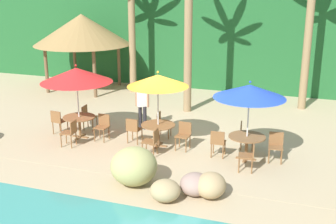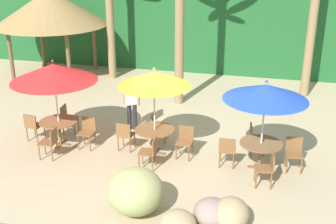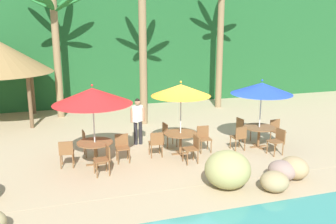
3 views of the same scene
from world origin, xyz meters
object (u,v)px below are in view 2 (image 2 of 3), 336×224
Objects in this scene: chair_red_inland at (67,117)px; dining_table_orange at (155,133)px; chair_blue_left at (227,150)px; waiter_in_white at (132,100)px; umbrella_blue at (266,92)px; chair_red_left at (33,125)px; dining_table_red at (59,125)px; chair_red_right at (50,141)px; chair_orange_inland at (157,124)px; chair_orange_right at (151,151)px; chair_red_seaward at (88,130)px; palapa_hut at (50,7)px; umbrella_red at (54,72)px; chair_blue_inland at (254,137)px; chair_blue_seaward at (294,151)px; chair_blue_right at (268,167)px; chair_orange_left at (125,134)px; umbrella_orange at (154,79)px; dining_table_blue at (261,147)px; chair_orange_seaward at (185,139)px.

chair_red_inland reaches higher than dining_table_orange.
chair_blue_left is 0.51× the size of waiter_in_white.
chair_red_left is at bearing 179.52° from umbrella_blue.
dining_table_red is at bearing -138.16° from waiter_in_white.
chair_orange_inland is at bearing 35.86° from chair_red_right.
chair_orange_right is at bearing -165.93° from umbrella_blue.
palapa_hut is (-4.21, 6.17, 2.40)m from chair_red_seaward.
umbrella_red is 1.57m from dining_table_red.
chair_orange_right is 0.36× the size of umbrella_blue.
chair_blue_inland reaches higher than dining_table_red.
chair_blue_seaward is 0.19× the size of palapa_hut.
dining_table_red is 1.26× the size of chair_blue_right.
chair_orange_left and chair_orange_right have the same top height.
chair_blue_left is at bearing -27.04° from chair_orange_inland.
umbrella_orange is (1.97, 0.06, 1.67)m from chair_red_seaward.
chair_red_right is at bearing -78.59° from umbrella_red.
umbrella_red is at bearing 179.62° from umbrella_blue.
chair_red_right is at bearing -63.47° from palapa_hut.
umbrella_blue is (3.73, -0.11, 1.60)m from chair_orange_left.
chair_red_left and chair_orange_left have the same top height.
chair_blue_left is (4.69, 0.66, 0.00)m from chair_red_right.
chair_blue_seaward is 1.00× the size of chair_blue_right.
dining_table_red is 3.04m from chair_orange_right.
dining_table_red is 1.26× the size of chair_orange_inland.
umbrella_orange is 2.86× the size of chair_blue_left.
chair_blue_right is at bearing -8.33° from dining_table_red.
dining_table_orange is at bearing 19.79° from chair_red_right.
waiter_in_white reaches higher than chair_red_inland.
umbrella_red is 5.70m from umbrella_blue.
chair_orange_right is (0.13, -0.85, -0.10)m from dining_table_orange.
waiter_in_white is at bearing 158.75° from dining_table_blue.
umbrella_red is at bearing -175.80° from chair_red_seaward.
chair_red_inland is 1.00× the size of chair_orange_left.
umbrella_red is 1.05× the size of umbrella_blue.
chair_blue_seaward is (2.86, -0.01, 0.00)m from chair_orange_seaward.
chair_orange_left is at bearing 0.55° from chair_red_seaward.
dining_table_red is 2.83m from dining_table_orange.
chair_orange_right is (2.95, -0.73, -0.10)m from dining_table_red.
chair_red_inland is 2.81m from chair_orange_inland.
chair_orange_seaward is at bearing -10.11° from chair_red_inland.
chair_orange_seaward and chair_blue_right have the same top height.
chair_red_right and chair_blue_right have the same top height.
waiter_in_white is (5.06, -4.71, -1.93)m from palapa_hut.
chair_blue_seaward is 5.06m from waiter_in_white.
chair_orange_inland and chair_blue_inland have the same top height.
chair_red_inland is at bearing 153.29° from chair_orange_right.
dining_table_blue is (5.70, -0.04, -1.57)m from umbrella_red.
chair_orange_inland is 8.35m from palapa_hut.
dining_table_orange is at bearing 3.00° from chair_orange_left.
chair_red_seaward and chair_blue_inland have the same top height.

